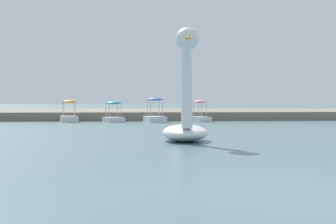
{
  "coord_description": "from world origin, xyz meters",
  "views": [
    {
      "loc": [
        -2.5,
        -6.93,
        1.27
      ],
      "look_at": [
        -0.22,
        16.97,
        0.8
      ],
      "focal_mm": 54.45,
      "sensor_mm": 36.0,
      "label": 1
    }
  ],
  "objects_px": {
    "swan_boat": "(185,115)",
    "pedal_boat_orange": "(69,115)",
    "pedal_boat_pink": "(200,116)",
    "pedal_boat_blue": "(155,115)",
    "pedal_boat_teal": "(113,115)"
  },
  "relations": [
    {
      "from": "pedal_boat_blue",
      "to": "pedal_boat_pink",
      "type": "bearing_deg",
      "value": 4.32
    },
    {
      "from": "pedal_boat_blue",
      "to": "pedal_boat_teal",
      "type": "relative_size",
      "value": 1.15
    },
    {
      "from": "pedal_boat_pink",
      "to": "pedal_boat_blue",
      "type": "distance_m",
      "value": 2.93
    },
    {
      "from": "swan_boat",
      "to": "pedal_boat_blue",
      "type": "xyz_separation_m",
      "value": [
        0.15,
        16.06,
        -0.4
      ]
    },
    {
      "from": "pedal_boat_orange",
      "to": "swan_boat",
      "type": "bearing_deg",
      "value": -72.25
    },
    {
      "from": "swan_boat",
      "to": "pedal_boat_pink",
      "type": "height_order",
      "value": "swan_boat"
    },
    {
      "from": "pedal_boat_pink",
      "to": "pedal_boat_orange",
      "type": "height_order",
      "value": "pedal_boat_orange"
    },
    {
      "from": "pedal_boat_pink",
      "to": "pedal_boat_orange",
      "type": "bearing_deg",
      "value": 178.43
    },
    {
      "from": "swan_boat",
      "to": "pedal_boat_orange",
      "type": "height_order",
      "value": "swan_boat"
    },
    {
      "from": "pedal_boat_teal",
      "to": "pedal_boat_orange",
      "type": "distance_m",
      "value": 2.8
    },
    {
      "from": "swan_boat",
      "to": "pedal_boat_teal",
      "type": "relative_size",
      "value": 1.79
    },
    {
      "from": "swan_boat",
      "to": "pedal_boat_teal",
      "type": "height_order",
      "value": "swan_boat"
    },
    {
      "from": "pedal_boat_blue",
      "to": "pedal_boat_orange",
      "type": "relative_size",
      "value": 1.17
    },
    {
      "from": "pedal_boat_pink",
      "to": "pedal_boat_orange",
      "type": "distance_m",
      "value": 8.36
    },
    {
      "from": "pedal_boat_pink",
      "to": "pedal_boat_blue",
      "type": "height_order",
      "value": "pedal_boat_blue"
    }
  ]
}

